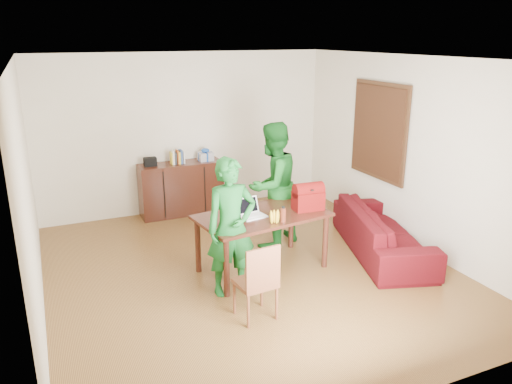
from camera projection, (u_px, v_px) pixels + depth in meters
name	position (u px, v px, depth m)	size (l,w,h in m)	color
room	(246.00, 172.00, 6.26)	(5.20, 5.70, 2.90)	#472B11
table	(262.00, 221.00, 6.40)	(1.76, 1.15, 0.77)	black
chair	(256.00, 296.00, 5.40)	(0.43, 0.42, 0.88)	brown
person_near	(231.00, 227.00, 5.78)	(0.60, 0.40, 1.66)	#145A1F
person_far	(272.00, 185.00, 7.11)	(0.88, 0.69, 1.81)	#135718
laptop	(253.00, 214.00, 6.26)	(0.34, 0.26, 0.22)	white
bananas	(275.00, 221.00, 6.06)	(0.17, 0.11, 0.06)	gold
bottle	(283.00, 214.00, 6.08)	(0.07, 0.07, 0.20)	#5D2415
red_bag	(308.00, 199.00, 6.50)	(0.39, 0.22, 0.29)	#6A0F07
sofa	(382.00, 231.00, 7.02)	(2.17, 0.85, 0.63)	#3D0708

